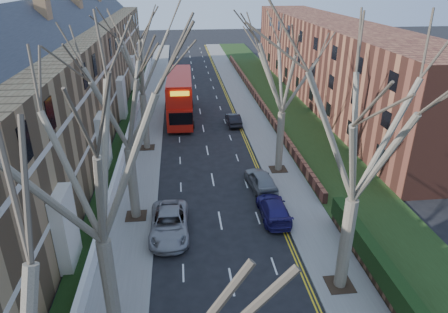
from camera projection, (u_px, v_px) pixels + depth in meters
name	position (u px, v px, depth m)	size (l,w,h in m)	color
pavement_left	(151.00, 113.00, 48.21)	(3.00, 102.00, 0.12)	slate
pavement_right	(248.00, 109.00, 49.43)	(3.00, 102.00, 0.12)	slate
terrace_left	(60.00, 87.00, 37.93)	(9.70, 78.00, 13.60)	olive
flats_right	(331.00, 61.00, 52.17)	(13.97, 54.00, 10.00)	brown
front_wall_left	(129.00, 132.00, 40.58)	(0.30, 78.00, 1.00)	white
grass_verge_right	(284.00, 107.00, 49.85)	(6.00, 102.00, 0.06)	#1D3111
tree_left_mid	(88.00, 146.00, 14.46)	(10.50, 10.50, 14.71)	brown
tree_left_far	(122.00, 86.00, 23.63)	(10.15, 10.15, 14.22)	brown
tree_left_dist	(139.00, 47.00, 34.35)	(10.50, 10.50, 14.71)	brown
tree_right_mid	(365.00, 117.00, 17.42)	(10.50, 10.50, 14.71)	brown
tree_right_far	(285.00, 62.00, 30.22)	(10.15, 10.15, 14.22)	brown
double_decker_bus	(180.00, 97.00, 45.74)	(3.17, 11.91, 4.93)	red
car_left_far	(169.00, 224.00, 25.46)	(2.45, 5.31, 1.47)	gray
car_right_near	(274.00, 209.00, 27.27)	(1.84, 4.53, 1.32)	navy
car_right_mid	(261.00, 180.00, 30.97)	(1.73, 4.30, 1.47)	gray
car_right_far	(233.00, 119.00, 44.20)	(1.34, 3.85, 1.27)	black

